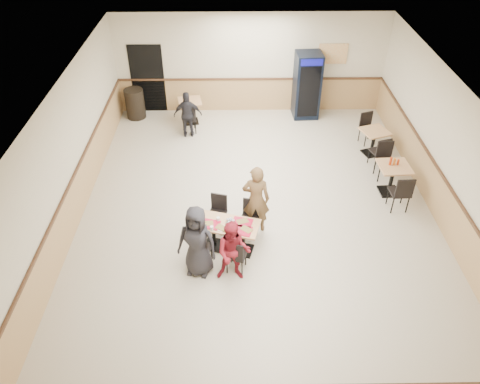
{
  "coord_description": "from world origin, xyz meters",
  "views": [
    {
      "loc": [
        -0.52,
        -8.32,
        6.81
      ],
      "look_at": [
        -0.4,
        -0.5,
        0.89
      ],
      "focal_mm": 35.0,
      "sensor_mm": 36.0,
      "label": 1
    }
  ],
  "objects_px": {
    "back_table": "(190,108)",
    "pepsi_cooler": "(307,86)",
    "trash_bin": "(135,104)",
    "lone_diner": "(188,115)",
    "diner_woman_left": "(197,241)",
    "diner_man_opposite": "(256,199)",
    "side_table_near": "(393,175)",
    "main_table": "(228,232)",
    "diner_woman_right": "(233,252)",
    "side_table_far": "(374,138)"
  },
  "relations": [
    {
      "from": "diner_woman_right",
      "to": "back_table",
      "type": "xyz_separation_m",
      "value": [
        -1.25,
        6.26,
        -0.2
      ]
    },
    {
      "from": "diner_woman_right",
      "to": "diner_man_opposite",
      "type": "height_order",
      "value": "diner_man_opposite"
    },
    {
      "from": "lone_diner",
      "to": "trash_bin",
      "type": "bearing_deg",
      "value": -38.03
    },
    {
      "from": "diner_woman_right",
      "to": "lone_diner",
      "type": "bearing_deg",
      "value": 106.3
    },
    {
      "from": "diner_woman_left",
      "to": "side_table_far",
      "type": "xyz_separation_m",
      "value": [
        4.42,
        4.24,
        -0.31
      ]
    },
    {
      "from": "diner_man_opposite",
      "to": "side_table_near",
      "type": "relative_size",
      "value": 2.11
    },
    {
      "from": "main_table",
      "to": "lone_diner",
      "type": "distance_m",
      "value": 4.79
    },
    {
      "from": "side_table_near",
      "to": "trash_bin",
      "type": "height_order",
      "value": "trash_bin"
    },
    {
      "from": "diner_man_opposite",
      "to": "trash_bin",
      "type": "distance_m",
      "value": 6.22
    },
    {
      "from": "diner_woman_right",
      "to": "diner_man_opposite",
      "type": "xyz_separation_m",
      "value": [
        0.48,
        1.43,
        0.13
      ]
    },
    {
      "from": "diner_woman_right",
      "to": "lone_diner",
      "type": "distance_m",
      "value": 5.6
    },
    {
      "from": "back_table",
      "to": "lone_diner",
      "type": "bearing_deg",
      "value": -90.0
    },
    {
      "from": "trash_bin",
      "to": "lone_diner",
      "type": "bearing_deg",
      "value": -34.32
    },
    {
      "from": "diner_woman_right",
      "to": "side_table_near",
      "type": "distance_m",
      "value": 4.62
    },
    {
      "from": "diner_woman_right",
      "to": "side_table_near",
      "type": "xyz_separation_m",
      "value": [
        3.76,
        2.68,
        -0.17
      ]
    },
    {
      "from": "side_table_near",
      "to": "main_table",
      "type": "bearing_deg",
      "value": -154.03
    },
    {
      "from": "side_table_near",
      "to": "pepsi_cooler",
      "type": "xyz_separation_m",
      "value": [
        -1.55,
        3.96,
        0.47
      ]
    },
    {
      "from": "diner_man_opposite",
      "to": "side_table_near",
      "type": "height_order",
      "value": "diner_man_opposite"
    },
    {
      "from": "trash_bin",
      "to": "diner_woman_left",
      "type": "bearing_deg",
      "value": -70.6
    },
    {
      "from": "diner_woman_right",
      "to": "side_table_near",
      "type": "relative_size",
      "value": 1.77
    },
    {
      "from": "main_table",
      "to": "back_table",
      "type": "xyz_separation_m",
      "value": [
        -1.15,
        5.45,
        0.03
      ]
    },
    {
      "from": "lone_diner",
      "to": "back_table",
      "type": "relative_size",
      "value": 1.75
    },
    {
      "from": "pepsi_cooler",
      "to": "diner_woman_left",
      "type": "bearing_deg",
      "value": -117.29
    },
    {
      "from": "main_table",
      "to": "side_table_near",
      "type": "bearing_deg",
      "value": 41.14
    },
    {
      "from": "diner_woman_left",
      "to": "diner_woman_right",
      "type": "xyz_separation_m",
      "value": [
        0.68,
        -0.18,
        -0.1
      ]
    },
    {
      "from": "side_table_near",
      "to": "diner_woman_right",
      "type": "bearing_deg",
      "value": -144.44
    },
    {
      "from": "main_table",
      "to": "diner_man_opposite",
      "type": "xyz_separation_m",
      "value": [
        0.58,
        0.62,
        0.36
      ]
    },
    {
      "from": "diner_woman_left",
      "to": "pepsi_cooler",
      "type": "bearing_deg",
      "value": 80.01
    },
    {
      "from": "lone_diner",
      "to": "trash_bin",
      "type": "height_order",
      "value": "lone_diner"
    },
    {
      "from": "side_table_near",
      "to": "back_table",
      "type": "xyz_separation_m",
      "value": [
        -5.01,
        3.57,
        -0.03
      ]
    },
    {
      "from": "diner_man_opposite",
      "to": "pepsi_cooler",
      "type": "height_order",
      "value": "pepsi_cooler"
    },
    {
      "from": "diner_woman_left",
      "to": "side_table_near",
      "type": "xyz_separation_m",
      "value": [
        4.44,
        2.5,
        -0.27
      ]
    },
    {
      "from": "back_table",
      "to": "diner_man_opposite",
      "type": "bearing_deg",
      "value": -70.27
    },
    {
      "from": "main_table",
      "to": "lone_diner",
      "type": "relative_size",
      "value": 1.01
    },
    {
      "from": "lone_diner",
      "to": "back_table",
      "type": "height_order",
      "value": "lone_diner"
    },
    {
      "from": "side_table_far",
      "to": "pepsi_cooler",
      "type": "relative_size",
      "value": 0.43
    },
    {
      "from": "side_table_far",
      "to": "trash_bin",
      "type": "height_order",
      "value": "trash_bin"
    },
    {
      "from": "back_table",
      "to": "pepsi_cooler",
      "type": "bearing_deg",
      "value": 6.47
    },
    {
      "from": "main_table",
      "to": "trash_bin",
      "type": "height_order",
      "value": "trash_bin"
    },
    {
      "from": "lone_diner",
      "to": "side_table_far",
      "type": "distance_m",
      "value": 5.1
    },
    {
      "from": "main_table",
      "to": "side_table_far",
      "type": "xyz_separation_m",
      "value": [
        3.84,
        3.62,
        0.03
      ]
    },
    {
      "from": "diner_man_opposite",
      "to": "pepsi_cooler",
      "type": "xyz_separation_m",
      "value": [
        1.73,
        5.22,
        0.18
      ]
    },
    {
      "from": "diner_woman_right",
      "to": "pepsi_cooler",
      "type": "height_order",
      "value": "pepsi_cooler"
    },
    {
      "from": "side_table_far",
      "to": "side_table_near",
      "type": "bearing_deg",
      "value": -89.51
    },
    {
      "from": "main_table",
      "to": "back_table",
      "type": "bearing_deg",
      "value": 117.1
    },
    {
      "from": "diner_man_opposite",
      "to": "lone_diner",
      "type": "relative_size",
      "value": 1.2
    },
    {
      "from": "side_table_near",
      "to": "back_table",
      "type": "height_order",
      "value": "side_table_near"
    },
    {
      "from": "diner_man_opposite",
      "to": "side_table_far",
      "type": "relative_size",
      "value": 1.92
    },
    {
      "from": "side_table_far",
      "to": "trash_bin",
      "type": "distance_m",
      "value": 7.03
    },
    {
      "from": "lone_diner",
      "to": "side_table_near",
      "type": "relative_size",
      "value": 1.76
    }
  ]
}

